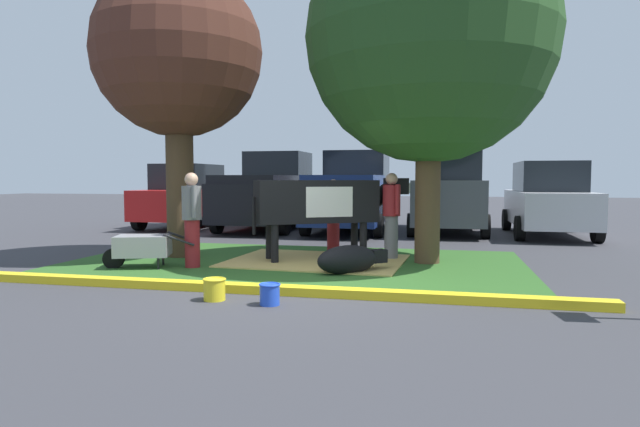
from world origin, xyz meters
The scene contains 19 objects.
ground_plane centered at (0.00, 0.00, 0.00)m, with size 80.00×80.00×0.00m, color #38383D.
grass_island centered at (-0.59, 1.94, 0.01)m, with size 8.33×4.83×0.02m, color #2D5B23.
curb_yellow centered at (-0.59, -0.62, 0.06)m, with size 9.53×0.24×0.12m, color yellow.
hay_bedding centered at (-0.20, 2.18, 0.03)m, with size 3.20×2.40×0.04m, color tan.
shade_tree_left centered at (-3.00, 2.25, 3.98)m, with size 3.30×3.30×5.68m.
shade_tree_right centered at (1.82, 2.49, 4.08)m, with size 4.49×4.49×6.34m.
cow_holstein centered at (-0.16, 2.43, 1.12)m, with size 2.89×1.90×1.58m.
calf_lying centered at (0.60, 1.10, 0.24)m, with size 1.19×1.11×0.48m.
person_handler centered at (1.14, 2.77, 0.90)m, with size 0.34×0.45×1.68m.
person_visitor_near centered at (-2.18, 1.07, 0.90)m, with size 0.35×0.44×1.67m.
person_visitor_far centered at (-0.15, 3.52, 0.83)m, with size 0.53×0.34×1.55m.
wheelbarrow centered at (-3.03, 0.84, 0.39)m, with size 1.61×0.94×0.63m.
bucket_yellow centered at (-0.78, -1.16, 0.15)m, with size 0.30×0.30×0.29m.
bucket_blue centered at (-0.01, -1.24, 0.14)m, with size 0.27×0.27×0.27m.
sedan_red centered at (-5.91, 8.42, 0.98)m, with size 2.03×4.41×2.02m.
pickup_truck_black centered at (-3.15, 8.49, 1.11)m, with size 2.23×5.41×2.42m.
pickup_truck_maroon centered at (-0.53, 8.40, 1.11)m, with size 2.23×5.41×2.42m.
suv_black centered at (2.26, 8.46, 1.27)m, with size 2.13×4.61×2.52m.
sedan_silver centered at (4.91, 8.06, 0.98)m, with size 2.03×4.41×2.02m.
Camera 1 is at (2.05, -7.53, 1.58)m, focal length 30.12 mm.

